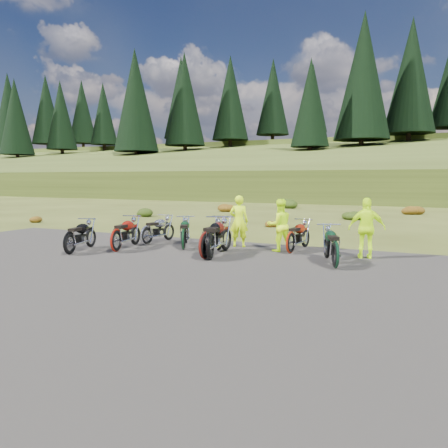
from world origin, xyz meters
The scene contains 39 objects.
ground centered at (0.00, 0.00, 0.00)m, with size 300.00×300.00×0.00m, color #383F15.
gravel_pad centered at (0.00, -2.00, 0.00)m, with size 20.00×12.00×0.04m, color black.
hill_slope centered at (0.00, 50.00, 0.00)m, with size 300.00×46.00×3.00m, color #374316, non-canonical shape.
hill_plateau centered at (0.00, 110.00, 0.00)m, with size 300.00×90.00×9.17m, color #374316.
conifer_5 centered at (-105.00, 78.00, 18.16)m, with size 6.16×6.16×16.00m.
conifer_8 centered at (-87.00, 65.00, 18.57)m, with size 7.92×7.92×20.00m.
conifer_9 centered at (-81.00, 71.00, 19.26)m, with size 7.48×7.48×19.00m.
conifer_10 centered at (-75.00, 77.00, 19.16)m, with size 7.04×7.04×18.00m.
conifer_11 centered at (-69.00, 52.00, 14.47)m, with size 6.60×6.60×17.00m.
conifer_12 centered at (-63.00, 58.00, 15.17)m, with size 6.16×6.16×16.00m.
conifer_13 centered at (-57.00, 64.00, 15.86)m, with size 5.72×5.72×15.00m.
conifer_14 centered at (-51.00, 70.00, 16.55)m, with size 5.28×5.28×14.00m.
conifer_15 centered at (-45.00, 76.00, 20.16)m, with size 7.92×7.92×20.00m.
conifer_16 centered at (-39.00, 51.00, 15.28)m, with size 7.48×7.48×19.00m.
conifer_17 centered at (-33.00, 57.00, 15.97)m, with size 7.04×7.04×18.00m.
conifer_18 centered at (-27.00, 63.00, 16.66)m, with size 6.60×6.60×17.00m.
conifer_19 centered at (-21.00, 69.00, 17.36)m, with size 6.16×6.16×16.00m.
conifer_20 centered at (-15.00, 75.00, 17.65)m, with size 5.72×5.72×15.00m.
conifer_21 centered at (-9.00, 50.00, 12.56)m, with size 5.28×5.28×14.00m.
conifer_22 centered at (-3.00, 56.00, 16.77)m, with size 7.92×7.92×20.00m.
conifer_23 centered at (3.00, 62.00, 17.47)m, with size 7.48×7.48×19.00m.
shrub_0 centered at (-12.00, 6.00, 0.23)m, with size 0.77×0.77×0.45m, color #6C330D.
shrub_1 centered at (-9.10, 11.30, 0.31)m, with size 1.03×1.03×0.61m, color #20350D.
shrub_2 centered at (-6.20, 16.60, 0.38)m, with size 1.30×1.30×0.77m, color #6C330D.
shrub_3 centered at (-3.30, 21.90, 0.46)m, with size 1.56×1.56×0.92m, color #20350D.
shrub_4 centered at (-0.40, 9.20, 0.23)m, with size 0.77×0.77×0.45m, color #6C330D.
shrub_5 centered at (2.50, 14.50, 0.31)m, with size 1.03×1.03×0.61m, color #20350D.
shrub_6 centered at (5.40, 19.80, 0.38)m, with size 1.30×1.30×0.77m, color #6C330D.
motorcycle_0 centered at (-3.22, -0.60, 0.00)m, with size 1.93×0.64×1.01m, color black, non-canonical shape.
motorcycle_1 centered at (-2.27, 0.36, 0.00)m, with size 2.03×0.68×1.06m, color maroon, non-canonical shape.
motorcycle_2 centered at (-0.60, 1.58, 0.00)m, with size 1.93×0.64×1.01m, color black, non-canonical shape.
motorcycle_3 centered at (-2.22, 1.89, 0.00)m, with size 1.88×0.63×0.99m, color #ABABB0, non-canonical shape.
motorcycle_4 centered at (0.77, 0.48, 0.00)m, with size 2.19×0.73×1.15m, color #52120D, non-canonical shape.
motorcycle_5 centered at (0.96, 0.42, 0.00)m, with size 2.18×0.73×1.14m, color black, non-canonical shape.
motorcycle_6 centered at (2.67, 2.41, 0.00)m, with size 1.88×0.63×0.99m, color maroon, non-canonical shape.
motorcycle_7 centered at (4.34, 0.73, 0.00)m, with size 1.99×0.66×1.04m, color black, non-canonical shape.
person_middle centered at (0.74, 2.91, 0.85)m, with size 0.62×0.41×1.71m, color #D0FF0D.
person_right_a centered at (2.23, 2.65, 0.81)m, with size 0.79×0.62×1.63m, color #D0FF0D.
person_right_b centered at (4.84, 2.54, 0.86)m, with size 1.01×0.42×1.72m, color #D0FF0D.
Camera 1 is at (6.43, -10.24, 2.30)m, focal length 35.00 mm.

